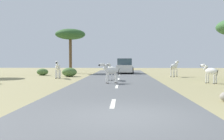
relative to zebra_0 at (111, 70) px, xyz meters
The scene contains 12 objects.
ground_plane 12.77m from the zebra_0, 85.42° to the right, with size 90.00×90.00×0.00m, color #998E60.
road 12.74m from the zebra_0, 87.61° to the right, with size 6.00×64.00×0.05m, color #56595B.
lane_markings 13.73m from the zebra_0, 87.79° to the right, with size 0.16×56.00×0.01m.
zebra_0 is the anchor object (origin of this frame).
zebra_1 7.74m from the zebra_0, 41.05° to the left, with size 1.17×1.52×1.62m.
zebra_2 2.62m from the zebra_0, 88.64° to the right, with size 1.42×0.83×1.42m.
zebra_3 5.42m from the zebra_0, 152.62° to the left, with size 0.56×1.68×1.59m.
zebra_4 7.16m from the zebra_0, 14.84° to the right, with size 1.02×1.30×1.39m.
car_0 10.69m from the zebra_0, 83.97° to the left, with size 2.12×4.39×1.74m.
tree_3 13.23m from the zebra_0, 115.68° to the left, with size 3.63×3.63×5.37m.
bush_0 6.64m from the zebra_0, 130.57° to the left, with size 1.44×1.30×0.87m, color #4C7038.
bush_1 10.30m from the zebra_0, 137.36° to the left, with size 1.18×1.07×0.71m, color #4C7038.
Camera 1 is at (-0.14, -7.32, 1.63)m, focal length 41.70 mm.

